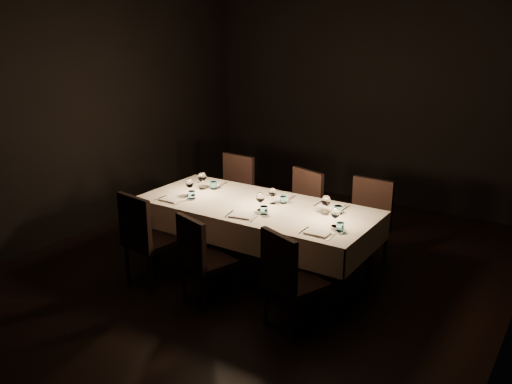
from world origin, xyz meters
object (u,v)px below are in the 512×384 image
Objects in this scene: chair_near_center at (201,255)px; chair_far_right at (367,219)px; chair_far_left at (233,191)px; chair_far_center at (300,208)px; chair_near_left at (145,235)px; dining_table at (256,211)px; chair_near_right at (288,276)px.

chair_near_center is 1.94m from chair_far_right.
chair_far_left is 1.03m from chair_far_center.
chair_far_center is at bearing -111.73° from chair_near_left.
chair_near_left is 0.99× the size of chair_far_left.
chair_far_center is 0.80m from chair_far_right.
chair_near_left reaches higher than chair_near_center.
chair_far_center is at bearing -79.29° from chair_near_center.
dining_table is 2.57× the size of chair_far_left.
chair_near_center is at bearing -173.17° from chair_near_left.
chair_near_center is 1.90m from chair_far_left.
chair_near_right is (0.87, -0.83, -0.17)m from dining_table.
chair_near_center reaches higher than dining_table.
chair_far_left is (-0.90, 0.85, -0.15)m from dining_table.
chair_far_left is at bearing -179.22° from chair_far_right.
chair_far_left is (-0.11, 1.69, 0.00)m from chair_near_left.
dining_table is at bearing -22.44° from chair_near_right.
chair_far_center and chair_far_right have the same top height.
chair_near_left is at bearing -102.41° from chair_far_center.
chair_far_right reaches higher than chair_near_right.
dining_table is 1.24m from chair_far_right.
chair_far_left reaches higher than chair_far_center.
chair_near_left is 1.01× the size of chair_far_center.
dining_table is 2.72× the size of chair_near_right.
chair_far_center is (0.91, 1.59, -0.00)m from chair_near_left.
chair_far_right is (1.82, -0.03, -0.01)m from chair_far_left.
dining_table is 2.84× the size of chair_near_center.
chair_near_left is 0.73m from chair_near_center.
chair_far_left reaches higher than chair_near_right.
dining_table is at bearing -125.07° from chair_near_left.
chair_near_left reaches higher than chair_far_right.
chair_far_center reaches higher than chair_near_right.
dining_table is 2.59× the size of chair_near_left.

